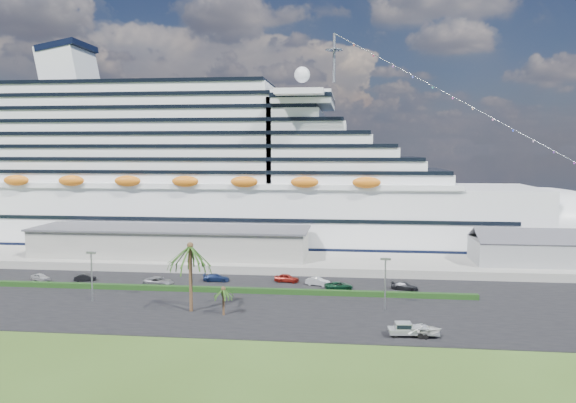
# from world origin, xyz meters

# --- Properties ---
(ground) EXTENTS (420.00, 420.00, 0.00)m
(ground) POSITION_xyz_m (0.00, 0.00, 0.00)
(ground) COLOR #354D19
(ground) RESTS_ON ground
(asphalt_lot) EXTENTS (140.00, 38.00, 0.12)m
(asphalt_lot) POSITION_xyz_m (0.00, 11.00, 0.06)
(asphalt_lot) COLOR black
(asphalt_lot) RESTS_ON ground
(wharf) EXTENTS (240.00, 20.00, 1.80)m
(wharf) POSITION_xyz_m (0.00, 40.00, 0.90)
(wharf) COLOR gray
(wharf) RESTS_ON ground
(water) EXTENTS (420.00, 160.00, 0.02)m
(water) POSITION_xyz_m (0.00, 130.00, 0.01)
(water) COLOR black
(water) RESTS_ON ground
(cruise_ship) EXTENTS (191.00, 38.00, 54.00)m
(cruise_ship) POSITION_xyz_m (-21.53, 64.00, 16.69)
(cruise_ship) COLOR silver
(cruise_ship) RESTS_ON ground
(terminal_building) EXTENTS (61.00, 15.00, 6.30)m
(terminal_building) POSITION_xyz_m (-25.00, 40.00, 5.01)
(terminal_building) COLOR gray
(terminal_building) RESTS_ON wharf
(port_shed) EXTENTS (24.00, 12.31, 7.37)m
(port_shed) POSITION_xyz_m (52.00, 40.00, 4.40)
(port_shed) COLOR gray
(port_shed) RESTS_ON wharf
(hedge) EXTENTS (88.00, 1.10, 0.90)m
(hedge) POSITION_xyz_m (-8.00, 16.00, 0.57)
(hedge) COLOR black
(hedge) RESTS_ON asphalt_lot
(lamp_post_left) EXTENTS (1.60, 0.35, 8.27)m
(lamp_post_left) POSITION_xyz_m (-28.00, 8.00, 5.34)
(lamp_post_left) COLOR gray
(lamp_post_left) RESTS_ON asphalt_lot
(lamp_post_right) EXTENTS (1.60, 0.35, 8.27)m
(lamp_post_right) POSITION_xyz_m (20.00, 8.00, 5.34)
(lamp_post_right) COLOR gray
(lamp_post_right) RESTS_ON asphalt_lot
(palm_tall) EXTENTS (8.82, 8.82, 11.13)m
(palm_tall) POSITION_xyz_m (-10.00, 4.00, 9.20)
(palm_tall) COLOR #47301E
(palm_tall) RESTS_ON ground
(palm_short) EXTENTS (3.53, 3.53, 4.56)m
(palm_short) POSITION_xyz_m (-4.50, 2.50, 3.67)
(palm_short) COLOR #47301E
(palm_short) RESTS_ON ground
(parked_car_0) EXTENTS (4.42, 3.07, 1.40)m
(parked_car_0) POSITION_xyz_m (-44.41, 20.53, 0.82)
(parked_car_0) COLOR #B5B5B7
(parked_car_0) RESTS_ON asphalt_lot
(parked_car_1) EXTENTS (4.22, 2.48, 1.31)m
(parked_car_1) POSITION_xyz_m (-35.86, 21.37, 0.78)
(parked_car_1) COLOR black
(parked_car_1) RESTS_ON asphalt_lot
(parked_car_2) EXTENTS (5.97, 3.48, 1.56)m
(parked_car_2) POSITION_xyz_m (-20.62, 19.38, 0.90)
(parked_car_2) COLOR gray
(parked_car_2) RESTS_ON asphalt_lot
(parked_car_3) EXTENTS (5.06, 2.28, 1.44)m
(parked_car_3) POSITION_xyz_m (-10.85, 23.88, 0.84)
(parked_car_3) COLOR navy
(parked_car_3) RESTS_ON asphalt_lot
(parked_car_4) EXTENTS (4.88, 2.56, 1.58)m
(parked_car_4) POSITION_xyz_m (2.60, 24.74, 0.91)
(parked_car_4) COLOR maroon
(parked_car_4) RESTS_ON asphalt_lot
(parked_car_5) EXTENTS (4.72, 2.74, 1.47)m
(parked_car_5) POSITION_xyz_m (8.60, 22.80, 0.85)
(parked_car_5) COLOR #B8BBC0
(parked_car_5) RESTS_ON asphalt_lot
(parked_car_6) EXTENTS (5.53, 3.73, 1.41)m
(parked_car_6) POSITION_xyz_m (12.53, 20.15, 0.82)
(parked_car_6) COLOR #0D351F
(parked_car_6) RESTS_ON asphalt_lot
(parked_car_7) EXTENTS (5.24, 3.30, 1.42)m
(parked_car_7) POSITION_xyz_m (24.28, 21.30, 0.83)
(parked_car_7) COLOR black
(parked_car_7) RESTS_ON asphalt_lot
(pickup_truck) EXTENTS (5.41, 2.36, 1.86)m
(pickup_truck) POSITION_xyz_m (22.26, -4.26, 1.14)
(pickup_truck) COLOR black
(pickup_truck) RESTS_ON asphalt_lot
(boat_trailer) EXTENTS (6.05, 4.26, 1.70)m
(boat_trailer) POSITION_xyz_m (24.17, -4.33, 1.24)
(boat_trailer) COLOR gray
(boat_trailer) RESTS_ON asphalt_lot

